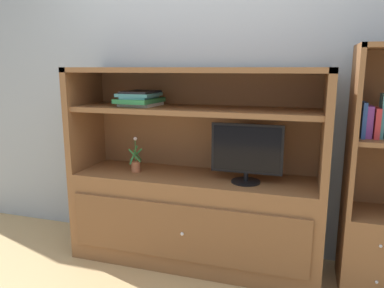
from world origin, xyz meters
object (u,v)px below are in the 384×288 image
Objects in this scene: magazine_stack at (140,99)px; upright_book_row at (374,121)px; media_console at (194,200)px; bookshelf_tall at (377,212)px; tv_monitor at (247,152)px; potted_plant at (136,164)px.

magazine_stack is 1.60m from upright_book_row.
media_console is 6.68× the size of upright_book_row.
bookshelf_tall reaches higher than magazine_stack.
media_console is 0.87m from magazine_stack.
media_console is 0.57m from tv_monitor.
tv_monitor is 0.88m from magazine_stack.
media_console is at bearing 4.40° from potted_plant.
potted_plant is at bearing -178.92° from upright_book_row.
bookshelf_tall is at bearing 0.59° from magazine_stack.
magazine_stack is at bearing 176.86° from tv_monitor.
tv_monitor is (0.39, -0.06, 0.41)m from media_console.
upright_book_row is at bearing -171.95° from bookshelf_tall.
magazine_stack is 1.27× the size of upright_book_row.
upright_book_row reaches higher than magazine_stack.
upright_book_row is at bearing 3.75° from tv_monitor.
potted_plant is (-0.46, -0.04, 0.25)m from media_console.
tv_monitor is 0.87m from potted_plant.
potted_plant is at bearing -147.83° from magazine_stack.
bookshelf_tall is (1.67, 0.02, -0.70)m from magazine_stack.
tv_monitor is at bearing -8.05° from media_console.
upright_book_row is (1.63, 0.03, 0.40)m from potted_plant.
upright_book_row is (1.60, 0.01, -0.10)m from magazine_stack.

